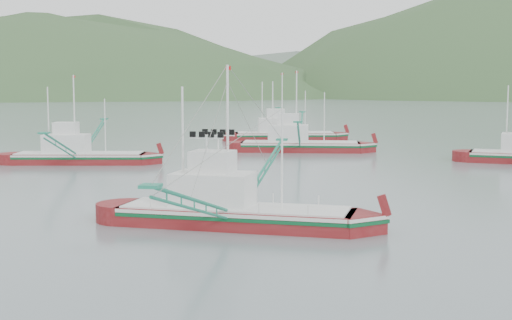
# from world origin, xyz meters

# --- Properties ---
(ground) EXTENTS (1200.00, 1200.00, 0.00)m
(ground) POSITION_xyz_m (0.00, 0.00, 0.00)
(ground) COLOR slate
(ground) RESTS_ON ground
(main_boat) EXTENTS (13.31, 23.45, 9.53)m
(main_boat) POSITION_xyz_m (-0.70, 1.46, 1.48)
(main_boat) COLOR maroon
(main_boat) RESTS_ON ground
(bg_boat_far) EXTENTS (13.82, 24.72, 10.00)m
(bg_boat_far) POSITION_xyz_m (-0.41, 44.92, 1.37)
(bg_boat_far) COLOR maroon
(bg_boat_far) RESTS_ON ground
(bg_boat_left) EXTENTS (13.05, 22.92, 9.32)m
(bg_boat_left) POSITION_xyz_m (-20.83, 29.67, 1.46)
(bg_boat_left) COLOR maroon
(bg_boat_left) RESTS_ON ground
(bg_boat_extra) EXTENTS (14.08, 24.48, 10.00)m
(bg_boat_extra) POSITION_xyz_m (-3.56, 60.51, 1.70)
(bg_boat_extra) COLOR maroon
(bg_boat_extra) RESTS_ON ground
(headland_left) EXTENTS (448.00, 308.00, 210.00)m
(headland_left) POSITION_xyz_m (-180.00, 360.00, 0.00)
(headland_left) COLOR #34552B
(headland_left) RESTS_ON ground
(ridge_distant) EXTENTS (960.00, 400.00, 240.00)m
(ridge_distant) POSITION_xyz_m (30.00, 560.00, 0.00)
(ridge_distant) COLOR slate
(ridge_distant) RESTS_ON ground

